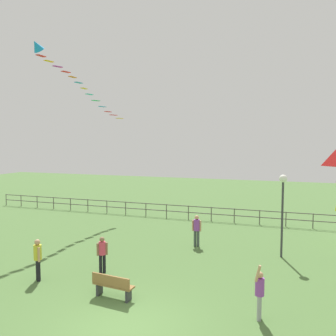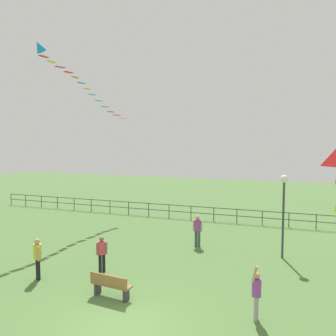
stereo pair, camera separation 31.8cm
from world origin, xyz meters
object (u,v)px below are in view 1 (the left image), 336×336
park_bench (113,285)px  streamer_kite (49,57)px  person_5 (197,229)px  lamppost (283,196)px  person_3 (102,252)px  person_1 (38,257)px  person_0 (260,291)px

park_bench → streamer_kite: streamer_kite is taller
person_5 → streamer_kite: size_ratio=0.21×
lamppost → person_5: bearing=175.5°
person_3 → person_5: 5.49m
park_bench → streamer_kite: size_ratio=0.19×
park_bench → person_1: size_ratio=0.94×
park_bench → person_0: bearing=2.2°
person_0 → person_3: bearing=164.7°
person_0 → person_1: person_0 is taller
lamppost → person_5: (-4.16, 0.33, -1.94)m
person_1 → park_bench: bearing=-7.0°
lamppost → park_bench: lamppost is taller
person_0 → person_3: (-6.37, 1.74, -0.02)m
person_0 → streamer_kite: 16.71m
person_3 → person_5: person_5 is taller
person_1 → person_5: bearing=52.6°
streamer_kite → person_0: bearing=-27.2°
park_bench → person_1: person_1 is taller
person_0 → streamer_kite: bearing=152.8°
lamppost → park_bench: (-5.45, -6.32, -2.40)m
person_0 → person_1: 8.34m
person_0 → person_3: size_ratio=1.17×
lamppost → person_5: size_ratio=2.40×
lamppost → streamer_kite: streamer_kite is taller
lamppost → streamer_kite: size_ratio=0.49×
lamppost → person_1: lamppost is taller
lamppost → person_5: lamppost is taller
person_0 → person_5: 7.39m
person_3 → person_1: bearing=-142.5°
park_bench → person_3: (-1.50, 1.93, 0.40)m
person_0 → person_3: person_0 is taller
person_3 → streamer_kite: bearing=142.4°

